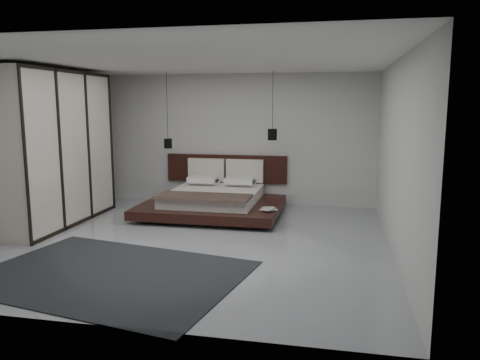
% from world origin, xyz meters
% --- Properties ---
extents(floor, '(6.00, 6.00, 0.00)m').
position_xyz_m(floor, '(0.00, 0.00, 0.00)').
color(floor, '#96999F').
rests_on(floor, ground).
extents(ceiling, '(6.00, 6.00, 0.00)m').
position_xyz_m(ceiling, '(0.00, 0.00, 2.80)').
color(ceiling, white).
rests_on(ceiling, wall_back).
extents(wall_back, '(6.00, 0.00, 6.00)m').
position_xyz_m(wall_back, '(0.00, 3.00, 1.40)').
color(wall_back, beige).
rests_on(wall_back, floor).
extents(wall_front, '(6.00, 0.00, 6.00)m').
position_xyz_m(wall_front, '(0.00, -3.00, 1.40)').
color(wall_front, beige).
rests_on(wall_front, floor).
extents(wall_left, '(0.00, 6.00, 6.00)m').
position_xyz_m(wall_left, '(-3.00, 0.00, 1.40)').
color(wall_left, beige).
rests_on(wall_left, floor).
extents(wall_right, '(0.00, 6.00, 6.00)m').
position_xyz_m(wall_right, '(3.00, 0.00, 1.40)').
color(wall_right, beige).
rests_on(wall_right, floor).
extents(lattice_screen, '(0.05, 0.90, 2.60)m').
position_xyz_m(lattice_screen, '(-2.95, 2.45, 1.30)').
color(lattice_screen, black).
rests_on(lattice_screen, floor).
extents(bed, '(2.67, 2.35, 1.06)m').
position_xyz_m(bed, '(-0.20, 1.91, 0.28)').
color(bed, black).
rests_on(bed, floor).
extents(book_lower, '(0.33, 0.37, 0.03)m').
position_xyz_m(book_lower, '(0.90, 1.27, 0.26)').
color(book_lower, '#99724C').
rests_on(book_lower, bed).
extents(book_upper, '(0.27, 0.33, 0.02)m').
position_xyz_m(book_upper, '(0.88, 1.24, 0.29)').
color(book_upper, '#99724C').
rests_on(book_upper, book_lower).
extents(pendant_left, '(0.17, 0.17, 1.56)m').
position_xyz_m(pendant_left, '(-1.29, 2.32, 1.35)').
color(pendant_left, black).
rests_on(pendant_left, ceiling).
extents(pendant_right, '(0.18, 0.18, 1.36)m').
position_xyz_m(pendant_right, '(0.90, 2.32, 1.56)').
color(pendant_right, black).
rests_on(pendant_right, ceiling).
extents(wardrobe, '(0.66, 2.79, 2.74)m').
position_xyz_m(wardrobe, '(-2.70, 0.56, 1.37)').
color(wardrobe, beige).
rests_on(wardrobe, floor).
extents(rug, '(3.67, 2.92, 0.01)m').
position_xyz_m(rug, '(-0.62, -1.70, 0.01)').
color(rug, black).
rests_on(rug, floor).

